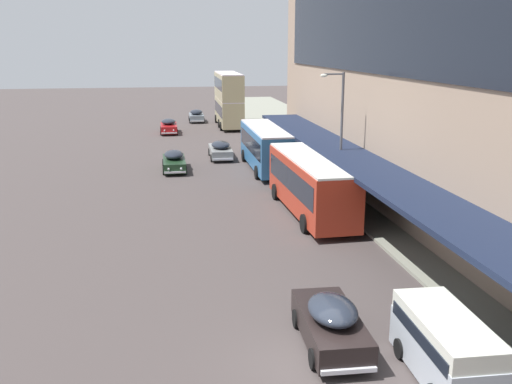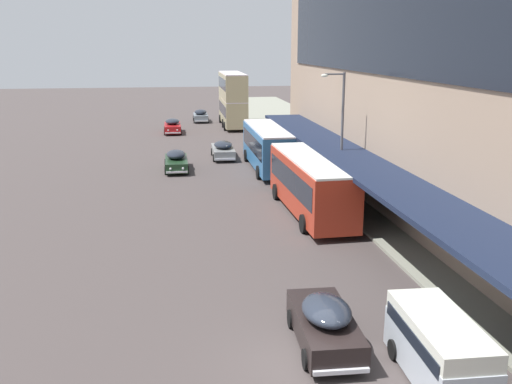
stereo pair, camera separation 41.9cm
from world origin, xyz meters
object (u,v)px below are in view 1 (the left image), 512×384
(sedan_second_near, at_px, (174,161))
(sedan_far_back, at_px, (169,126))
(vw_van, at_px, (444,343))
(transit_bus_kerbside_rear, at_px, (229,98))
(sedan_trailing_mid, at_px, (196,116))
(sedan_lead_mid, at_px, (331,322))
(transit_bus_kerbside_front, at_px, (266,145))
(street_lamp, at_px, (339,129))
(sedan_trailing_near, at_px, (221,150))
(transit_bus_kerbside_far, at_px, (310,182))

(sedan_second_near, bearing_deg, sedan_far_back, 90.15)
(sedan_second_near, height_order, vw_van, vw_van)
(sedan_far_back, bearing_deg, sedan_second_near, -89.85)
(sedan_second_near, relative_size, vw_van, 1.06)
(transit_bus_kerbside_rear, bearing_deg, sedan_trailing_mid, 126.44)
(sedan_second_near, bearing_deg, sedan_lead_mid, -81.28)
(transit_bus_kerbside_rear, height_order, sedan_lead_mid, transit_bus_kerbside_rear)
(transit_bus_kerbside_front, height_order, sedan_lead_mid, transit_bus_kerbside_front)
(sedan_lead_mid, relative_size, sedan_trailing_mid, 1.05)
(sedan_lead_mid, relative_size, sedan_second_near, 0.93)
(street_lamp, bearing_deg, sedan_trailing_near, 110.07)
(vw_van, bearing_deg, sedan_trailing_near, 94.89)
(transit_bus_kerbside_far, relative_size, sedan_far_back, 2.19)
(transit_bus_kerbside_far, bearing_deg, transit_bus_kerbside_rear, 90.43)
(sedan_lead_mid, height_order, sedan_trailing_mid, sedan_lead_mid)
(transit_bus_kerbside_front, relative_size, transit_bus_kerbside_far, 0.98)
(sedan_second_near, xyz_separation_m, vw_van, (7.06, -30.30, 0.34))
(sedan_lead_mid, height_order, sedan_trailing_near, sedan_lead_mid)
(transit_bus_kerbside_far, xyz_separation_m, vw_van, (-0.42, -16.97, -0.83))
(sedan_lead_mid, bearing_deg, street_lamp, 72.02)
(sedan_second_near, bearing_deg, transit_bus_kerbside_front, -7.08)
(transit_bus_kerbside_front, bearing_deg, sedan_far_back, 109.35)
(transit_bus_kerbside_front, height_order, vw_van, transit_bus_kerbside_front)
(sedan_trailing_mid, height_order, street_lamp, street_lamp)
(transit_bus_kerbside_front, distance_m, transit_bus_kerbside_far, 12.44)
(transit_bus_kerbside_far, height_order, sedan_second_near, transit_bus_kerbside_far)
(sedan_lead_mid, bearing_deg, transit_bus_kerbside_rear, 86.80)
(sedan_far_back, xyz_separation_m, street_lamp, (9.80, -30.88, 3.88))
(sedan_lead_mid, relative_size, sedan_far_back, 0.95)
(transit_bus_kerbside_rear, relative_size, sedan_lead_mid, 2.35)
(sedan_trailing_mid, bearing_deg, vw_van, -86.66)
(transit_bus_kerbside_rear, xyz_separation_m, transit_bus_kerbside_far, (0.28, -37.16, -1.50))
(transit_bus_kerbside_front, relative_size, sedan_trailing_mid, 2.37)
(transit_bus_kerbside_rear, height_order, vw_van, transit_bus_kerbside_rear)
(transit_bus_kerbside_rear, height_order, sedan_trailing_mid, transit_bus_kerbside_rear)
(transit_bus_kerbside_rear, distance_m, sedan_lead_mid, 52.01)
(sedan_lead_mid, xyz_separation_m, sedan_second_near, (-4.30, 28.03, -0.06))
(sedan_far_back, relative_size, sedan_second_near, 0.98)
(sedan_far_back, xyz_separation_m, sedan_trailing_near, (4.16, -15.43, -0.02))
(transit_bus_kerbside_rear, bearing_deg, sedan_far_back, -149.98)
(sedan_second_near, xyz_separation_m, street_lamp, (9.75, -11.23, 3.90))
(transit_bus_kerbside_far, distance_m, sedan_far_back, 33.84)
(vw_van, bearing_deg, sedan_second_near, 103.11)
(sedan_trailing_mid, bearing_deg, transit_bus_kerbside_far, -84.74)
(transit_bus_kerbside_front, height_order, sedan_trailing_mid, transit_bus_kerbside_front)
(transit_bus_kerbside_far, relative_size, sedan_trailing_mid, 2.43)
(transit_bus_kerbside_far, bearing_deg, sedan_trailing_mid, 95.26)
(sedan_far_back, bearing_deg, sedan_trailing_mid, 67.94)
(transit_bus_kerbside_front, bearing_deg, street_lamp, -75.95)
(sedan_trailing_mid, bearing_deg, sedan_lead_mid, -89.31)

